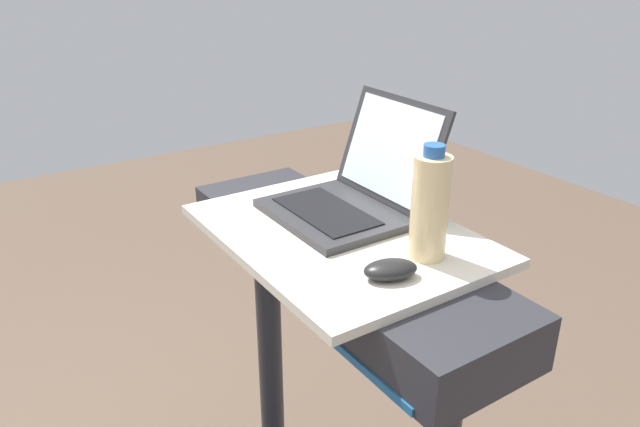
# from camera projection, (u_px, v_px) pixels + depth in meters

# --- Properties ---
(desk_board) EXTENTS (0.62, 0.46, 0.02)m
(desk_board) POSITION_uv_depth(u_px,v_px,m) (340.00, 234.00, 1.28)
(desk_board) COLOR beige
(desk_board) RESTS_ON treadmill_base
(laptop) EXTENTS (0.30, 0.32, 0.24)m
(laptop) POSITION_uv_depth(u_px,v_px,m) (352.00, 192.00, 1.34)
(laptop) COLOR #2D2D30
(laptop) RESTS_ON desk_board
(computer_mouse) EXTENTS (0.09, 0.11, 0.03)m
(computer_mouse) POSITION_uv_depth(u_px,v_px,m) (390.00, 269.00, 1.09)
(computer_mouse) COLOR black
(computer_mouse) RESTS_ON desk_board
(water_bottle) EXTENTS (0.07, 0.07, 0.22)m
(water_bottle) POSITION_uv_depth(u_px,v_px,m) (430.00, 206.00, 1.13)
(water_bottle) COLOR beige
(water_bottle) RESTS_ON desk_board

